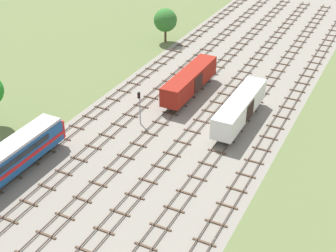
# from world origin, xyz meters

# --- Properties ---
(ground_plane) EXTENTS (480.00, 480.00, 0.00)m
(ground_plane) POSITION_xyz_m (0.00, 56.00, 0.00)
(ground_plane) COLOR #5B6B3D
(ballast_bed) EXTENTS (27.57, 176.00, 0.01)m
(ballast_bed) POSITION_xyz_m (0.00, 56.00, 0.00)
(ballast_bed) COLOR gray
(ballast_bed) RESTS_ON ground
(track_far_left) EXTENTS (2.40, 126.00, 0.29)m
(track_far_left) POSITION_xyz_m (-11.79, 57.00, 0.14)
(track_far_left) COLOR #47382D
(track_far_left) RESTS_ON ground
(track_left) EXTENTS (2.40, 126.00, 0.29)m
(track_left) POSITION_xyz_m (-7.07, 57.00, 0.14)
(track_left) COLOR #47382D
(track_left) RESTS_ON ground
(track_centre_left) EXTENTS (2.40, 126.00, 0.29)m
(track_centre_left) POSITION_xyz_m (-2.36, 57.00, 0.14)
(track_centre_left) COLOR #47382D
(track_centre_left) RESTS_ON ground
(track_centre) EXTENTS (2.40, 126.00, 0.29)m
(track_centre) POSITION_xyz_m (2.36, 57.00, 0.14)
(track_centre) COLOR #47382D
(track_centre) RESTS_ON ground
(track_centre_right) EXTENTS (2.40, 126.00, 0.29)m
(track_centre_right) POSITION_xyz_m (7.07, 57.00, 0.14)
(track_centre_right) COLOR #47382D
(track_centre_right) RESTS_ON ground
(track_right) EXTENTS (2.40, 126.00, 0.29)m
(track_right) POSITION_xyz_m (11.79, 57.00, 0.14)
(track_right) COLOR #47382D
(track_right) RESTS_ON ground
(freight_boxcar_centre_right_near) EXTENTS (2.87, 14.00, 3.60)m
(freight_boxcar_centre_right_near) POSITION_xyz_m (7.08, 60.29, 2.45)
(freight_boxcar_centre_right_near) COLOR white
(freight_boxcar_centre_right_near) RESTS_ON ground
(freight_boxcar_centre_left_mid) EXTENTS (2.87, 14.00, 3.60)m
(freight_boxcar_centre_left_mid) POSITION_xyz_m (-2.35, 64.91, 2.45)
(freight_boxcar_centre_left_mid) COLOR maroon
(freight_boxcar_centre_left_mid) RESTS_ON ground
(signal_post_nearest) EXTENTS (0.28, 0.47, 4.88)m
(signal_post_nearest) POSITION_xyz_m (-4.71, 54.17, 3.13)
(signal_post_nearest) COLOR gray
(signal_post_nearest) RESTS_ON ground
(lineside_tree_1) EXTENTS (4.31, 4.31, 6.41)m
(lineside_tree_1) POSITION_xyz_m (-15.60, 82.93, 4.24)
(lineside_tree_1) COLOR #4C331E
(lineside_tree_1) RESTS_ON ground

